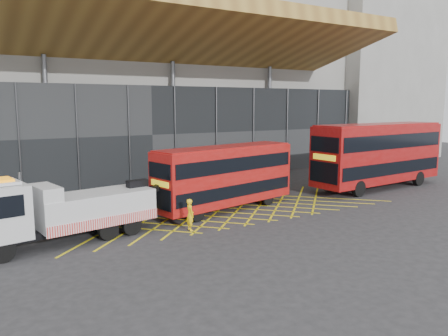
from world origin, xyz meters
TOP-DOWN VIEW (x-y plane):
  - ground_plane at (0.00, 0.00)m, footprint 120.00×120.00m
  - road_markings at (2.40, 0.00)m, footprint 21.56×7.16m
  - construction_building at (1.92, 18.40)m, footprint 55.00×23.97m
  - east_building at (32.00, 16.00)m, footprint 15.00×12.00m
  - recovery_truck at (-7.62, -1.53)m, footprint 9.85×3.68m
  - bus_towed at (2.33, 0.19)m, footprint 9.95×4.21m
  - bus_second at (16.17, 0.22)m, footprint 12.49×3.78m
  - worker at (-1.56, -2.73)m, footprint 0.45×0.64m

SIDE VIEW (x-z plane):
  - ground_plane at x=0.00m, z-range 0.00..0.00m
  - road_markings at x=2.40m, z-range 0.00..0.01m
  - worker at x=-1.56m, z-range 0.00..1.67m
  - recovery_truck at x=-7.62m, z-range -0.13..3.28m
  - bus_towed at x=2.33m, z-range 0.22..4.17m
  - bus_second at x=16.17m, z-range 0.28..5.29m
  - construction_building at x=1.92m, z-range -0.02..17.98m
  - east_building at x=32.00m, z-range 0.00..20.00m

